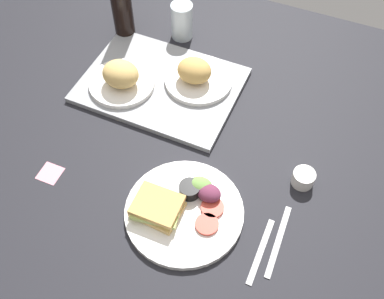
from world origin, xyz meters
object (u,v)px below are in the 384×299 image
object	(u,v)px
espresso_cup	(303,178)
knife	(278,241)
bread_plate_near	(121,78)
bread_plate_far	(196,75)
plate_with_salad	(182,208)
serving_tray	(161,85)
fork	(261,251)
soda_bottle	(122,6)
drinking_glass	(182,21)
sticky_note	(50,173)

from	to	relation	value
espresso_cup	knife	xyz separation A→B (cm)	(-0.82, -17.73, -1.75)
bread_plate_near	bread_plate_far	world-z (taller)	bread_plate_near
bread_plate_far	plate_with_salad	size ratio (longest dim) A/B	0.70
bread_plate_near	knife	bearing A→B (deg)	-26.83
serving_tray	fork	xyz separation A→B (cm)	(43.18, -37.60, -0.55)
fork	knife	distance (cm)	5.00
espresso_cup	knife	bearing A→B (deg)	-92.64
soda_bottle	espresso_cup	size ratio (longest dim) A/B	3.95
drinking_glass	espresso_cup	world-z (taller)	drinking_glass
serving_tray	fork	bearing A→B (deg)	-41.05
plate_with_salad	sticky_note	bearing A→B (deg)	-174.51
soda_bottle	fork	bearing A→B (deg)	-40.39
soda_bottle	fork	size ratio (longest dim) A/B	1.30
serving_tray	bread_plate_near	bearing A→B (deg)	-151.31
drinking_glass	plate_with_salad	bearing A→B (deg)	-66.13
fork	drinking_glass	bearing A→B (deg)	37.73
plate_with_salad	drinking_glass	world-z (taller)	drinking_glass
bread_plate_near	soda_bottle	bearing A→B (deg)	116.19
bread_plate_far	drinking_glass	world-z (taller)	drinking_glass
bread_plate_near	espresso_cup	distance (cm)	57.77
serving_tray	bread_plate_near	world-z (taller)	bread_plate_near
bread_plate_far	sticky_note	size ratio (longest dim) A/B	3.56
bread_plate_near	sticky_note	size ratio (longest dim) A/B	3.43
knife	sticky_note	xyz separation A→B (cm)	(-59.28, -5.01, -0.19)
serving_tray	fork	size ratio (longest dim) A/B	2.65
fork	sticky_note	size ratio (longest dim) A/B	3.04
plate_with_salad	serving_tray	bearing A→B (deg)	122.61
bread_plate_far	fork	distance (cm)	54.11
serving_tray	sticky_note	bearing A→B (deg)	-108.75
plate_with_salad	fork	bearing A→B (deg)	-6.66
drinking_glass	soda_bottle	bearing A→B (deg)	-158.99
serving_tray	sticky_note	distance (cm)	40.78
plate_with_salad	sticky_note	world-z (taller)	plate_with_salad
bread_plate_near	soda_bottle	xyz separation A→B (cm)	(-10.78, 21.91, 6.27)
bread_plate_near	plate_with_salad	size ratio (longest dim) A/B	0.67
soda_bottle	knife	size ratio (longest dim) A/B	1.17
plate_with_salad	espresso_cup	size ratio (longest dim) A/B	5.11
bread_plate_near	serving_tray	bearing A→B (deg)	28.69
drinking_glass	soda_bottle	distance (cm)	19.14
serving_tray	espresso_cup	bearing A→B (deg)	-18.66
serving_tray	soda_bottle	distance (cm)	28.31
drinking_glass	fork	world-z (taller)	drinking_glass
drinking_glass	soda_bottle	size ratio (longest dim) A/B	0.53
bread_plate_near	espresso_cup	xyz separation A→B (cm)	(56.73, -10.54, -2.80)
plate_with_salad	drinking_glass	size ratio (longest dim) A/B	2.43
soda_bottle	espresso_cup	xyz separation A→B (cm)	(67.50, -32.46, -9.07)
fork	knife	size ratio (longest dim) A/B	0.89
soda_bottle	knife	world-z (taller)	soda_bottle
serving_tray	soda_bottle	bearing A→B (deg)	141.04
espresso_cup	fork	size ratio (longest dim) A/B	0.33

